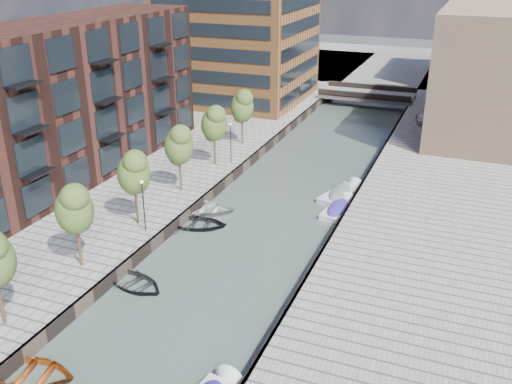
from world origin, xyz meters
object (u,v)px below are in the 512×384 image
Objects in this scene: tree_3 at (134,171)px; sloop_3 at (206,212)px; tree_6 at (242,105)px; bridge at (367,95)px; motorboat_4 at (342,193)px; sloop_2 at (31,378)px; tree_5 at (214,122)px; car at (422,118)px; tree_2 at (74,207)px; sloop_1 at (135,286)px; sloop_4 at (197,227)px; tree_4 at (179,144)px; motorboat_3 at (339,208)px.

tree_3 is 8.30m from sloop_3.
tree_3 is 1.00× the size of tree_6.
bridge is 33.90m from motorboat_4.
sloop_2 is (-4.88, -63.23, -1.39)m from bridge.
tree_5 is 28.82m from car.
tree_2 is at bearing 152.93° from sloop_3.
sloop_4 is at bearing 15.92° from sloop_1.
tree_6 is (0.00, 21.00, 0.00)m from tree_3.
motorboat_3 is (13.63, 3.15, -5.11)m from tree_4.
sloop_3 is (3.10, 12.58, -5.31)m from tree_2.
tree_2 is 7.00m from tree_3.
tree_3 is 21.00m from tree_6.
sloop_3 is at bearing -24.61° from tree_4.
tree_2 is 47.18m from car.
tree_2 is 11.24m from sloop_2.
tree_2 is 1.18× the size of sloop_3.
tree_3 is at bearing -143.33° from motorboat_3.
sloop_3 reaches higher than sloop_4.
tree_5 is at bearing -90.00° from tree_6.
tree_2 is 1.30× the size of sloop_1.
bridge is at bearing 78.00° from tree_4.
tree_2 is at bearing -90.00° from tree_4.
tree_4 is 7.00m from tree_5.
sloop_2 is at bearing -81.15° from tree_4.
car is (17.34, 29.72, -3.73)m from tree_4.
motorboat_3 is at bearing 36.67° from tree_3.
tree_3 is at bearing 114.71° from sloop_4.
motorboat_4 is at bearing 26.14° from tree_4.
tree_2 is 14.00m from sloop_3.
bridge is 2.60× the size of motorboat_3.
tree_6 reaches higher than car.
sloop_3 is at bearing 76.16° from tree_2.
tree_2 reaches higher than sloop_4.
car is at bearing 52.65° from tree_5.
tree_3 is 1.00× the size of tree_4.
tree_3 and tree_5 have the same top height.
motorboat_4 reaches higher than motorboat_3.
sloop_1 is 0.91× the size of sloop_2.
tree_5 reaches higher than sloop_4.
tree_5 is (-8.50, -33.00, 3.92)m from bridge.
sloop_2 is (3.62, -16.23, -5.31)m from tree_3.
motorboat_4 is at bearing -30.00° from tree_6.
tree_4 is at bearing -90.00° from tree_5.
car reaches higher than sloop_2.
tree_6 is 1.18× the size of sloop_2.
tree_5 is 1.00× the size of tree_6.
sloop_3 is at bearing -69.79° from tree_5.
bridge is at bearing 97.81° from motorboat_4.
motorboat_3 is at bearing -38.50° from tree_6.
tree_2 reaches higher than sloop_1.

